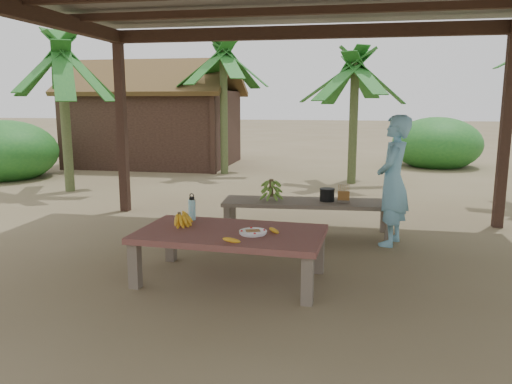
% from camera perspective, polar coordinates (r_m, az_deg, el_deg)
% --- Properties ---
extents(ground, '(80.00, 80.00, 0.00)m').
position_cam_1_polar(ground, '(5.38, 2.33, -8.62)').
color(ground, brown).
rests_on(ground, ground).
extents(work_table, '(1.85, 1.10, 0.50)m').
position_cam_1_polar(work_table, '(4.90, -2.92, -5.22)').
color(work_table, brown).
rests_on(work_table, ground).
extents(bench, '(2.24, 0.76, 0.45)m').
position_cam_1_polar(bench, '(6.61, 5.84, -1.49)').
color(bench, brown).
rests_on(bench, ground).
extents(ripe_banana_bunch, '(0.29, 0.27, 0.15)m').
position_cam_1_polar(ripe_banana_bunch, '(5.13, -8.76, -2.98)').
color(ripe_banana_bunch, yellow).
rests_on(ripe_banana_bunch, work_table).
extents(plate, '(0.27, 0.27, 0.04)m').
position_cam_1_polar(plate, '(4.76, -0.35, -4.63)').
color(plate, white).
rests_on(plate, work_table).
extents(loose_banana_front, '(0.17, 0.05, 0.04)m').
position_cam_1_polar(loose_banana_front, '(4.49, -2.82, -5.52)').
color(loose_banana_front, yellow).
rests_on(loose_banana_front, work_table).
extents(loose_banana_side, '(0.13, 0.13, 0.04)m').
position_cam_1_polar(loose_banana_side, '(4.82, 2.07, -4.42)').
color(loose_banana_side, yellow).
rests_on(loose_banana_side, work_table).
extents(water_flask, '(0.08, 0.08, 0.29)m').
position_cam_1_polar(water_flask, '(5.35, -7.33, -1.91)').
color(water_flask, '#45C7D9').
rests_on(water_flask, work_table).
extents(green_banana_stalk, '(0.28, 0.28, 0.30)m').
position_cam_1_polar(green_banana_stalk, '(6.59, 1.77, 0.33)').
color(green_banana_stalk, '#598C2D').
rests_on(green_banana_stalk, bench).
extents(cooking_pot, '(0.19, 0.19, 0.16)m').
position_cam_1_polar(cooking_pot, '(6.61, 8.13, -0.35)').
color(cooking_pot, black).
rests_on(cooking_pot, bench).
extents(skewer_rack, '(0.19, 0.09, 0.24)m').
position_cam_1_polar(skewer_rack, '(6.54, 9.99, -0.17)').
color(skewer_rack, '#A57F47').
rests_on(skewer_rack, bench).
extents(woman, '(0.53, 0.66, 1.59)m').
position_cam_1_polar(woman, '(6.26, 15.38, 1.24)').
color(woman, '#78C0E2').
rests_on(woman, ground).
extents(hut, '(4.40, 3.43, 2.85)m').
position_cam_1_polar(hut, '(14.06, -11.20, 7.60)').
color(hut, black).
rests_on(hut, ground).
extents(banana_plant_n, '(1.80, 1.80, 2.71)m').
position_cam_1_polar(banana_plant_n, '(10.76, 11.24, 12.81)').
color(banana_plant_n, '#596638').
rests_on(banana_plant_n, ground).
extents(banana_plant_nw, '(1.80, 1.80, 3.09)m').
position_cam_1_polar(banana_plant_nw, '(12.05, -3.76, 14.47)').
color(banana_plant_nw, '#596638').
rests_on(banana_plant_nw, ground).
extents(banana_plant_w, '(1.80, 1.80, 2.86)m').
position_cam_1_polar(banana_plant_w, '(10.31, -21.31, 13.19)').
color(banana_plant_w, '#596638').
rests_on(banana_plant_w, ground).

